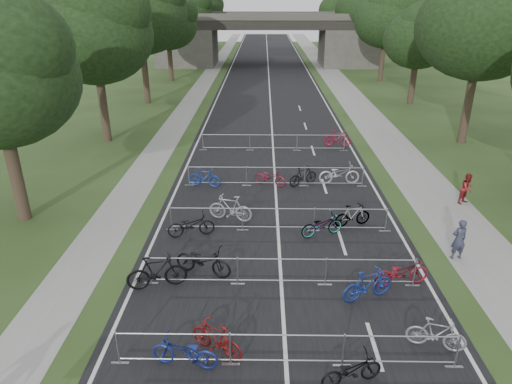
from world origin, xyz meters
TOP-DOWN VIEW (x-y plane):
  - road at (0.00, 50.00)m, footprint 11.00×140.00m
  - sidewalk_right at (8.00, 50.00)m, footprint 3.00×140.00m
  - sidewalk_left at (-7.50, 50.00)m, footprint 2.00×140.00m
  - lane_markings at (0.00, 50.00)m, footprint 0.12×140.00m
  - overpass_bridge at (0.00, 65.00)m, footprint 31.00×8.00m
  - tree_left_1 at (-11.39, 27.93)m, footprint 7.56×7.56m
  - tree_right_1 at (13.11, 27.93)m, footprint 8.18×8.18m
  - tree_left_2 at (-11.39, 39.93)m, footprint 8.40×8.40m
  - tree_right_2 at (13.11, 39.93)m, footprint 6.16×6.16m
  - tree_left_3 at (-11.39, 51.93)m, footprint 6.72×6.72m
  - tree_right_3 at (13.11, 51.93)m, footprint 7.17×7.17m
  - tree_left_4 at (-11.39, 63.93)m, footprint 7.56×7.56m
  - tree_right_4 at (13.11, 63.93)m, footprint 8.18×8.18m
  - tree_left_5 at (-11.39, 75.93)m, footprint 8.40×8.40m
  - tree_right_5 at (13.11, 75.93)m, footprint 6.16×6.16m
  - tree_left_6 at (-11.39, 87.93)m, footprint 6.72×6.72m
  - tree_right_6 at (13.11, 87.93)m, footprint 7.17×7.17m
  - barrier_row_2 at (0.00, 7.20)m, footprint 9.70×0.08m
  - barrier_row_3 at (0.00, 11.00)m, footprint 9.70×0.08m
  - barrier_row_4 at (0.00, 15.00)m, footprint 9.70×0.08m
  - barrier_row_5 at (0.00, 20.00)m, footprint 9.70×0.08m
  - barrier_row_6 at (0.00, 26.00)m, footprint 9.70×0.08m
  - bike_8 at (-2.77, 7.12)m, footprint 1.95×0.95m
  - bike_9 at (-1.95, 7.63)m, footprint 1.73×1.34m
  - bike_10 at (1.66, 6.59)m, footprint 1.82×1.10m
  - bike_11 at (4.30, 7.94)m, footprint 1.73×0.94m
  - bike_12 at (-4.30, 10.77)m, footprint 2.16×1.10m
  - bike_13 at (-2.81, 11.62)m, footprint 2.29×1.40m
  - bike_14 at (2.82, 10.23)m, footprint 1.94×1.20m
  - bike_15 at (4.17, 11.05)m, footprint 2.09×1.09m
  - bike_16 at (-3.67, 14.47)m, footprint 2.08×1.14m
  - bike_17 at (-2.11, 15.94)m, footprint 2.10×1.07m
  - bike_18 at (1.82, 14.59)m, footprint 1.99×1.28m
  - bike_19 at (3.26, 15.49)m, footprint 1.74×0.94m
  - bike_20 at (-3.74, 19.84)m, footprint 1.80×0.84m
  - bike_21 at (-0.28, 20.10)m, footprint 1.85×1.25m
  - bike_22 at (1.47, 20.12)m, footprint 1.75×1.34m
  - bike_23 at (3.42, 20.37)m, footprint 2.21×0.87m
  - bike_27 at (4.30, 27.02)m, footprint 1.86×0.76m
  - pedestrian_a at (6.80, 12.86)m, footprint 0.66×0.49m
  - pedestrian_b at (9.20, 17.96)m, footprint 0.94×0.89m

SIDE VIEW (x-z plane):
  - lane_markings at x=0.00m, z-range 0.00..0.00m
  - road at x=0.00m, z-range 0.00..0.01m
  - sidewalk_right at x=8.00m, z-range 0.00..0.01m
  - sidewalk_left at x=-7.50m, z-range 0.00..0.01m
  - bike_10 at x=1.66m, z-range 0.00..0.90m
  - bike_21 at x=-0.28m, z-range 0.00..0.92m
  - bike_8 at x=-2.77m, z-range 0.00..0.98m
  - bike_18 at x=1.82m, z-range 0.00..0.99m
  - bike_11 at x=4.30m, z-range 0.00..1.00m
  - bike_19 at x=3.26m, z-range 0.00..1.01m
  - bike_16 at x=-3.67m, z-range 0.00..1.04m
  - bike_15 at x=4.17m, z-range 0.00..1.04m
  - bike_9 at x=-1.95m, z-range 0.00..1.04m
  - bike_20 at x=-3.74m, z-range 0.00..1.04m
  - bike_22 at x=1.47m, z-range 0.00..1.05m
  - bike_27 at x=4.30m, z-range 0.00..1.09m
  - barrier_row_2 at x=0.00m, z-range 0.00..1.10m
  - barrier_row_3 at x=0.00m, z-range 0.00..1.10m
  - barrier_row_4 at x=0.00m, z-range 0.00..1.10m
  - barrier_row_5 at x=0.00m, z-range 0.00..1.10m
  - barrier_row_6 at x=0.00m, z-range 0.00..1.10m
  - bike_14 at x=2.82m, z-range 0.00..1.13m
  - bike_13 at x=-2.81m, z-range 0.00..1.13m
  - bike_23 at x=3.42m, z-range 0.00..1.14m
  - bike_17 at x=-2.11m, z-range 0.00..1.21m
  - bike_12 at x=-4.30m, z-range 0.00..1.25m
  - pedestrian_b at x=9.20m, z-range 0.00..1.53m
  - pedestrian_a at x=6.80m, z-range 0.00..1.65m
  - overpass_bridge at x=0.00m, z-range 0.01..7.06m
  - tree_right_2 at x=13.11m, z-range 1.25..10.64m
  - tree_right_5 at x=13.11m, z-range 1.25..10.64m
  - tree_left_3 at x=-11.39m, z-range 1.36..11.61m
  - tree_left_6 at x=-11.39m, z-range 1.36..11.61m
  - tree_right_3 at x=13.11m, z-range 1.46..12.39m
  - tree_right_6 at x=13.11m, z-range 1.46..12.39m
  - tree_left_1 at x=-11.39m, z-range 1.54..13.07m
  - tree_left_4 at x=-11.39m, z-range 1.54..13.07m
  - tree_right_1 at x=13.11m, z-range 1.67..14.13m
  - tree_right_4 at x=13.11m, z-range 1.67..14.13m
  - tree_left_2 at x=-11.39m, z-range 1.71..14.52m
  - tree_left_5 at x=-11.39m, z-range 1.71..14.52m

